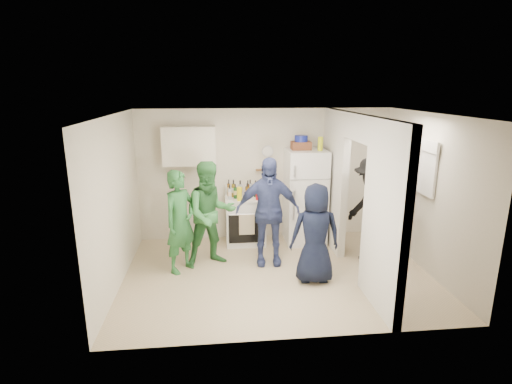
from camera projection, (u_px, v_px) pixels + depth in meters
The scene contains 38 objects.
floor at pixel (277, 274), 6.36m from camera, with size 4.80×4.80×0.00m, color #C6AF8C.
wall_back at pixel (265, 174), 7.67m from camera, with size 4.80×4.80×0.00m, color silver.
wall_front at pixel (303, 240), 4.40m from camera, with size 4.80×4.80×0.00m, color silver.
wall_left at pixel (115, 203), 5.80m from camera, with size 3.40×3.40×0.00m, color silver.
wall_right at pixel (429, 194), 6.28m from camera, with size 3.40×3.40×0.00m, color silver.
ceiling at pixel (280, 114), 5.72m from camera, with size 4.80×4.80×0.00m, color white.
partition_pier_back at pixel (334, 180), 7.21m from camera, with size 0.12×1.20×2.50m, color silver.
partition_pier_front at pixel (385, 219), 5.10m from camera, with size 0.12×1.20×2.50m, color silver.
partition_header at pixel (360, 128), 5.89m from camera, with size 0.12×1.00×0.40m, color silver.
stove at pixel (245, 220), 7.52m from camera, with size 0.75×0.63×0.90m, color white.
upper_cabinet at pixel (189, 146), 7.21m from camera, with size 0.95×0.34×0.70m, color silver.
fridge at pixel (305, 197), 7.49m from camera, with size 0.73×0.71×1.77m, color white.
wicker_basket at pixel (301, 146), 7.28m from camera, with size 0.35×0.25×0.15m, color brown.
blue_bowl at pixel (301, 138), 7.25m from camera, with size 0.24×0.24×0.11m, color navy.
yellow_cup_stack_top at pixel (320, 144), 7.16m from camera, with size 0.09×0.09×0.25m, color #C9D912.
wall_clock at pixel (268, 151), 7.54m from camera, with size 0.22×0.22×0.03m, color white.
spice_shelf at pixel (265, 170), 7.60m from camera, with size 0.35×0.08×0.03m, color olive.
nook_window at pixel (424, 167), 6.36m from camera, with size 0.03×0.70×0.80m, color black.
nook_window_frame at pixel (423, 167), 6.36m from camera, with size 0.04×0.76×0.86m, color white.
nook_valance at pixel (424, 145), 6.27m from camera, with size 0.04×0.82×0.18m, color white.
yellow_cup_stack_stove at pixel (239, 194), 7.15m from camera, with size 0.09×0.09×0.25m, color #FFEF15.
red_cup at pixel (258, 197), 7.22m from camera, with size 0.09×0.09×0.12m, color red.
person_green_left at pixel (180, 222), 6.28m from camera, with size 0.60×0.40×1.65m, color #29672E.
person_green_center at pixel (211, 214), 6.50m from camera, with size 0.85×0.66×1.74m, color #398340.
person_denim at pixel (268, 212), 6.54m from camera, with size 1.06×0.44×1.81m, color #3A4980.
person_navy at pixel (315, 234), 5.94m from camera, with size 0.75×0.49×1.53m, color black.
person_nook at pixel (372, 211), 6.57m from camera, with size 1.17×0.67×1.81m, color black.
bottle_a at pixel (229, 188), 7.45m from camera, with size 0.06×0.06×0.31m, color brown.
bottle_b at pixel (235, 191), 7.29m from camera, with size 0.06×0.06×0.27m, color #194D1E.
bottle_c at pixel (240, 188), 7.49m from camera, with size 0.08×0.08×0.29m, color silver.
bottle_d at pixel (247, 190), 7.32m from camera, with size 0.08×0.08×0.28m, color brown.
bottle_e at pixel (250, 187), 7.57m from camera, with size 0.07×0.07×0.28m, color #A7ADB9.
bottle_f at pixel (255, 189), 7.39m from camera, with size 0.07×0.07×0.31m, color #163E1D.
bottle_g at pixel (259, 189), 7.52m from camera, with size 0.07×0.07×0.25m, color #A36A35.
bottle_h at pixel (230, 192), 7.22m from camera, with size 0.07×0.07×0.27m, color #AAB3B6.
bottle_i at pixel (248, 188), 7.46m from camera, with size 0.06×0.06×0.30m, color brown.
bottle_j at pixel (262, 190), 7.30m from camera, with size 0.07×0.07×0.31m, color #1F5C2C.
bottle_k at pixel (234, 188), 7.39m from camera, with size 0.07×0.07×0.33m, color olive.
Camera 1 is at (-0.94, -5.75, 2.89)m, focal length 28.00 mm.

